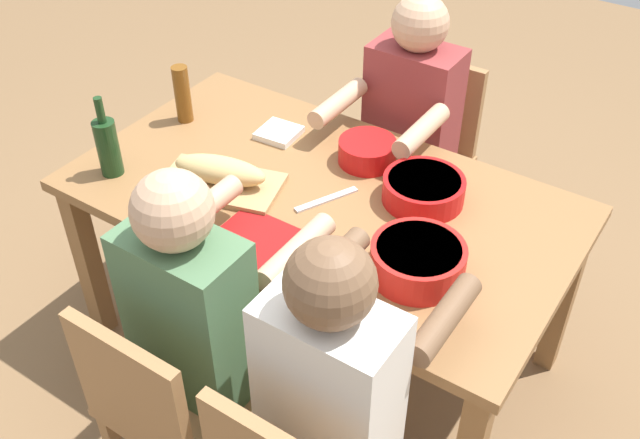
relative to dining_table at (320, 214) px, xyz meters
name	(u,v)px	position (x,y,z in m)	size (l,w,h in m)	color
ground_plane	(320,343)	(0.00, 0.00, -0.65)	(8.00, 8.00, 0.00)	brown
dining_table	(320,214)	(0.00, 0.00, 0.00)	(1.66, 0.93, 0.74)	olive
chair_far_center	(166,406)	(0.00, 0.79, -0.17)	(0.40, 0.40, 0.85)	#9E7044
diner_far_center	(201,314)	(0.00, 0.60, 0.04)	(0.41, 0.53, 1.20)	#2D2D38
chair_near_center	(423,148)	(0.00, -0.79, -0.17)	(0.40, 0.40, 0.85)	#9E7044
diner_near_center	(406,124)	(0.00, -0.60, 0.04)	(0.41, 0.53, 1.20)	#2D2D38
diner_far_left	(338,387)	(-0.46, 0.60, 0.04)	(0.41, 0.53, 1.20)	#2D2D38
serving_bowl_fruit	(367,150)	(-0.03, -0.25, 0.13)	(0.20, 0.20, 0.08)	red
serving_bowl_pasta	(418,259)	(-0.44, 0.17, 0.14)	(0.27, 0.27, 0.10)	red
serving_bowl_salad	(424,188)	(-0.30, -0.16, 0.14)	(0.27, 0.27, 0.08)	red
cutting_board	(221,184)	(0.30, 0.15, 0.10)	(0.40, 0.22, 0.02)	tan
bread_loaf	(220,170)	(0.30, 0.15, 0.15)	(0.32, 0.11, 0.09)	tan
wine_bottle	(108,146)	(0.66, 0.29, 0.20)	(0.08, 0.08, 0.29)	#193819
beer_bottle	(182,94)	(0.68, -0.10, 0.20)	(0.06, 0.06, 0.22)	brown
wine_glass	(343,273)	(-0.33, 0.39, 0.20)	(0.08, 0.08, 0.17)	silver
placemat_far_center	(264,243)	(0.00, 0.31, 0.09)	(0.32, 0.23, 0.01)	maroon
carving_knife	(326,199)	(-0.04, 0.02, 0.09)	(0.23, 0.02, 0.01)	silver
napkin_stack	(279,133)	(0.32, -0.21, 0.10)	(0.14, 0.14, 0.02)	white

